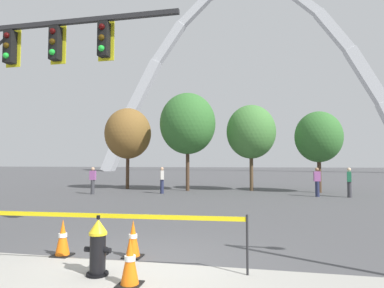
{
  "coord_description": "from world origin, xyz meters",
  "views": [
    {
      "loc": [
        2.04,
        -5.81,
        1.88
      ],
      "look_at": [
        -0.18,
        5.0,
        2.5
      ],
      "focal_mm": 30.51,
      "sensor_mm": 36.0,
      "label": 1
    }
  ],
  "objects_px": {
    "pedestrian_near_trees": "(162,180)",
    "monument_arch": "(248,82)",
    "pedestrian_walking_left": "(317,182)",
    "pedestrian_standing_center": "(93,180)",
    "traffic_cone_mid_sidewalk": "(63,238)",
    "pedestrian_walking_right": "(349,182)",
    "traffic_cone_by_hydrant": "(130,262)",
    "traffic_cone_curb_edge": "(133,239)",
    "fire_hydrant": "(98,247)"
  },
  "relations": [
    {
      "from": "fire_hydrant",
      "to": "traffic_cone_curb_edge",
      "type": "distance_m",
      "value": 1.12
    },
    {
      "from": "pedestrian_walking_left",
      "to": "monument_arch",
      "type": "bearing_deg",
      "value": 96.38
    },
    {
      "from": "traffic_cone_by_hydrant",
      "to": "monument_arch",
      "type": "bearing_deg",
      "value": 90.08
    },
    {
      "from": "traffic_cone_by_hydrant",
      "to": "monument_arch",
      "type": "height_order",
      "value": "monument_arch"
    },
    {
      "from": "pedestrian_standing_center",
      "to": "pedestrian_near_trees",
      "type": "relative_size",
      "value": 1.0
    },
    {
      "from": "pedestrian_walking_left",
      "to": "pedestrian_near_trees",
      "type": "xyz_separation_m",
      "value": [
        -8.88,
        0.05,
        0.0
      ]
    },
    {
      "from": "traffic_cone_by_hydrant",
      "to": "traffic_cone_curb_edge",
      "type": "relative_size",
      "value": 1.0
    },
    {
      "from": "pedestrian_walking_right",
      "to": "traffic_cone_by_hydrant",
      "type": "bearing_deg",
      "value": -115.3
    },
    {
      "from": "pedestrian_walking_left",
      "to": "pedestrian_standing_center",
      "type": "xyz_separation_m",
      "value": [
        -12.78,
        -1.17,
        0.0
      ]
    },
    {
      "from": "pedestrian_walking_left",
      "to": "pedestrian_walking_right",
      "type": "xyz_separation_m",
      "value": [
        1.63,
        -0.02,
        0.0
      ]
    },
    {
      "from": "traffic_cone_by_hydrant",
      "to": "pedestrian_standing_center",
      "type": "distance_m",
      "value": 15.14
    },
    {
      "from": "traffic_cone_curb_edge",
      "to": "pedestrian_standing_center",
      "type": "xyz_separation_m",
      "value": [
        -7.2,
        11.61,
        0.46
      ]
    },
    {
      "from": "traffic_cone_by_hydrant",
      "to": "traffic_cone_mid_sidewalk",
      "type": "height_order",
      "value": "same"
    },
    {
      "from": "pedestrian_near_trees",
      "to": "pedestrian_walking_right",
      "type": "bearing_deg",
      "value": -0.4
    },
    {
      "from": "traffic_cone_curb_edge",
      "to": "pedestrian_near_trees",
      "type": "distance_m",
      "value": 13.25
    },
    {
      "from": "pedestrian_walking_right",
      "to": "pedestrian_near_trees",
      "type": "bearing_deg",
      "value": 179.6
    },
    {
      "from": "pedestrian_walking_left",
      "to": "traffic_cone_mid_sidewalk",
      "type": "bearing_deg",
      "value": -118.33
    },
    {
      "from": "traffic_cone_by_hydrant",
      "to": "pedestrian_near_trees",
      "type": "height_order",
      "value": "pedestrian_near_trees"
    },
    {
      "from": "traffic_cone_by_hydrant",
      "to": "fire_hydrant",
      "type": "bearing_deg",
      "value": 155.79
    },
    {
      "from": "fire_hydrant",
      "to": "monument_arch",
      "type": "distance_m",
      "value": 62.47
    },
    {
      "from": "traffic_cone_mid_sidewalk",
      "to": "pedestrian_near_trees",
      "type": "height_order",
      "value": "pedestrian_near_trees"
    },
    {
      "from": "traffic_cone_curb_edge",
      "to": "traffic_cone_by_hydrant",
      "type": "bearing_deg",
      "value": -69.87
    },
    {
      "from": "traffic_cone_mid_sidewalk",
      "to": "pedestrian_standing_center",
      "type": "xyz_separation_m",
      "value": [
        -5.78,
        11.82,
        0.46
      ]
    },
    {
      "from": "pedestrian_walking_left",
      "to": "pedestrian_near_trees",
      "type": "distance_m",
      "value": 8.88
    },
    {
      "from": "fire_hydrant",
      "to": "pedestrian_walking_right",
      "type": "bearing_deg",
      "value": 61.92
    },
    {
      "from": "traffic_cone_curb_edge",
      "to": "pedestrian_walking_right",
      "type": "xyz_separation_m",
      "value": [
        7.22,
        12.76,
        0.46
      ]
    },
    {
      "from": "traffic_cone_by_hydrant",
      "to": "pedestrian_walking_left",
      "type": "xyz_separation_m",
      "value": [
        5.07,
        14.19,
        0.46
      ]
    },
    {
      "from": "fire_hydrant",
      "to": "traffic_cone_mid_sidewalk",
      "type": "bearing_deg",
      "value": 144.2
    },
    {
      "from": "monument_arch",
      "to": "pedestrian_walking_left",
      "type": "xyz_separation_m",
      "value": [
        5.15,
        -46.11,
        -17.07
      ]
    },
    {
      "from": "traffic_cone_mid_sidewalk",
      "to": "pedestrian_walking_right",
      "type": "relative_size",
      "value": 0.46
    },
    {
      "from": "traffic_cone_curb_edge",
      "to": "pedestrian_walking_left",
      "type": "xyz_separation_m",
      "value": [
        5.59,
        12.78,
        0.46
      ]
    },
    {
      "from": "traffic_cone_by_hydrant",
      "to": "pedestrian_near_trees",
      "type": "bearing_deg",
      "value": 104.99
    },
    {
      "from": "pedestrian_walking_right",
      "to": "pedestrian_near_trees",
      "type": "relative_size",
      "value": 1.0
    },
    {
      "from": "pedestrian_walking_right",
      "to": "traffic_cone_curb_edge",
      "type": "bearing_deg",
      "value": -119.51
    },
    {
      "from": "traffic_cone_mid_sidewalk",
      "to": "pedestrian_walking_right",
      "type": "xyz_separation_m",
      "value": [
        8.63,
        12.97,
        0.46
      ]
    },
    {
      "from": "pedestrian_near_trees",
      "to": "traffic_cone_mid_sidewalk",
      "type": "bearing_deg",
      "value": -81.8
    },
    {
      "from": "pedestrian_near_trees",
      "to": "fire_hydrant",
      "type": "bearing_deg",
      "value": -77.39
    },
    {
      "from": "monument_arch",
      "to": "pedestrian_walking_right",
      "type": "relative_size",
      "value": 39.0
    },
    {
      "from": "pedestrian_walking_left",
      "to": "pedestrian_walking_right",
      "type": "bearing_deg",
      "value": -0.71
    },
    {
      "from": "traffic_cone_by_hydrant",
      "to": "pedestrian_standing_center",
      "type": "relative_size",
      "value": 0.46
    },
    {
      "from": "traffic_cone_by_hydrant",
      "to": "pedestrian_standing_center",
      "type": "xyz_separation_m",
      "value": [
        -7.72,
        13.02,
        0.46
      ]
    },
    {
      "from": "pedestrian_walking_left",
      "to": "pedestrian_standing_center",
      "type": "height_order",
      "value": "same"
    },
    {
      "from": "traffic_cone_by_hydrant",
      "to": "pedestrian_standing_center",
      "type": "bearing_deg",
      "value": 120.65
    },
    {
      "from": "traffic_cone_by_hydrant",
      "to": "pedestrian_walking_right",
      "type": "relative_size",
      "value": 0.46
    },
    {
      "from": "pedestrian_walking_right",
      "to": "fire_hydrant",
      "type": "bearing_deg",
      "value": -118.08
    },
    {
      "from": "fire_hydrant",
      "to": "pedestrian_walking_left",
      "type": "height_order",
      "value": "pedestrian_walking_left"
    },
    {
      "from": "pedestrian_near_trees",
      "to": "monument_arch",
      "type": "bearing_deg",
      "value": 85.37
    },
    {
      "from": "pedestrian_walking_left",
      "to": "pedestrian_near_trees",
      "type": "relative_size",
      "value": 1.0
    },
    {
      "from": "pedestrian_walking_right",
      "to": "pedestrian_near_trees",
      "type": "height_order",
      "value": "same"
    },
    {
      "from": "pedestrian_walking_left",
      "to": "traffic_cone_by_hydrant",
      "type": "bearing_deg",
      "value": -109.65
    }
  ]
}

